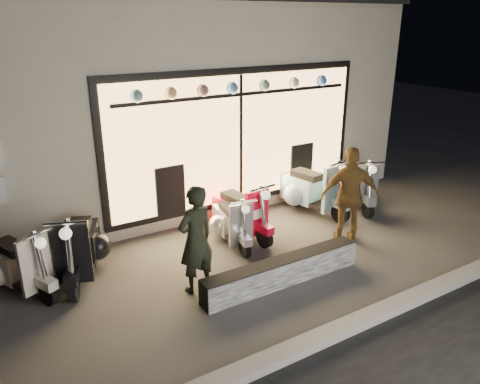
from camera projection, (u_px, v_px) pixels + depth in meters
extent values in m
plane|color=#383533|center=(261.00, 264.00, 7.53)|extent=(40.00, 40.00, 0.00)
cube|color=slate|center=(349.00, 326.00, 5.91)|extent=(40.00, 0.25, 0.12)
cube|color=beige|center=(142.00, 97.00, 10.83)|extent=(10.00, 6.00, 4.00)
cube|color=black|center=(239.00, 138.00, 8.96)|extent=(5.45, 0.06, 2.65)
cube|color=#FFBF6B|center=(240.00, 139.00, 8.93)|extent=(5.20, 0.04, 2.40)
cube|color=black|center=(241.00, 94.00, 8.60)|extent=(4.90, 0.06, 0.06)
cube|color=black|center=(282.00, 271.00, 6.91)|extent=(2.63, 0.28, 0.40)
cylinder|color=black|center=(245.00, 248.00, 7.70)|extent=(0.14, 0.32, 0.31)
cylinder|color=black|center=(226.00, 227.00, 8.48)|extent=(0.16, 0.32, 0.31)
cube|color=silver|center=(241.00, 225.00, 7.74)|extent=(0.42, 0.13, 0.74)
cube|color=silver|center=(228.00, 220.00, 8.34)|extent=(0.48, 0.68, 0.41)
cube|color=black|center=(230.00, 208.00, 8.17)|extent=(0.33, 0.54, 0.11)
sphere|color=#FFF2CC|center=(246.00, 209.00, 7.45)|extent=(0.16, 0.16, 0.13)
cylinder|color=black|center=(265.00, 238.00, 8.02)|extent=(0.14, 0.35, 0.35)
cylinder|color=black|center=(229.00, 219.00, 8.77)|extent=(0.16, 0.36, 0.35)
cube|color=red|center=(257.00, 213.00, 8.04)|extent=(0.47, 0.12, 0.83)
cube|color=red|center=(232.00, 210.00, 8.62)|extent=(0.51, 0.75, 0.47)
cube|color=black|center=(236.00, 198.00, 8.44)|extent=(0.35, 0.60, 0.12)
sphere|color=#FFF2CC|center=(266.00, 195.00, 7.74)|extent=(0.17, 0.17, 0.15)
cylinder|color=black|center=(74.00, 289.00, 6.49)|extent=(0.24, 0.38, 0.37)
cylinder|color=black|center=(85.00, 252.00, 7.50)|extent=(0.26, 0.39, 0.37)
cube|color=black|center=(73.00, 254.00, 6.55)|extent=(0.49, 0.26, 0.90)
cube|color=black|center=(82.00, 243.00, 7.32)|extent=(0.71, 0.88, 0.50)
cube|color=black|center=(79.00, 228.00, 7.11)|extent=(0.51, 0.68, 0.13)
sphere|color=#FFF2CC|center=(65.00, 234.00, 6.18)|extent=(0.21, 0.21, 0.16)
cylinder|color=black|center=(48.00, 294.00, 6.41)|extent=(0.23, 0.35, 0.34)
cylinder|color=black|center=(8.00, 273.00, 6.94)|extent=(0.24, 0.36, 0.34)
cube|color=beige|center=(35.00, 265.00, 6.38)|extent=(0.45, 0.25, 0.81)
cube|color=beige|center=(10.00, 262.00, 6.81)|extent=(0.66, 0.80, 0.46)
cube|color=black|center=(10.00, 247.00, 6.66)|extent=(0.48, 0.62, 0.12)
sphere|color=#FFF2CC|center=(41.00, 243.00, 6.13)|extent=(0.20, 0.20, 0.15)
cylinder|color=black|center=(341.00, 213.00, 8.99)|extent=(0.17, 0.40, 0.38)
cylinder|color=black|center=(297.00, 197.00, 9.79)|extent=(0.20, 0.40, 0.38)
cube|color=#91BDCE|center=(332.00, 189.00, 9.00)|extent=(0.52, 0.16, 0.92)
cube|color=#91BDCE|center=(302.00, 188.00, 9.62)|extent=(0.60, 0.86, 0.52)
cube|color=black|center=(307.00, 175.00, 9.43)|extent=(0.41, 0.67, 0.14)
sphere|color=#FFF2CC|center=(345.00, 170.00, 8.67)|extent=(0.19, 0.19, 0.17)
cylinder|color=black|center=(368.00, 209.00, 9.22)|extent=(0.24, 0.37, 0.36)
cylinder|color=black|center=(349.00, 191.00, 10.20)|extent=(0.26, 0.38, 0.36)
cube|color=slate|center=(366.00, 186.00, 9.28)|extent=(0.47, 0.26, 0.86)
cube|color=slate|center=(352.00, 183.00, 10.02)|extent=(0.70, 0.85, 0.48)
cube|color=black|center=(355.00, 171.00, 9.82)|extent=(0.50, 0.66, 0.13)
sphere|color=#FFF2CC|center=(373.00, 170.00, 8.93)|extent=(0.21, 0.21, 0.16)
imported|color=black|center=(196.00, 240.00, 6.56)|extent=(0.65, 0.49, 1.60)
imported|color=brown|center=(350.00, 196.00, 8.01)|extent=(1.08, 0.86, 1.71)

